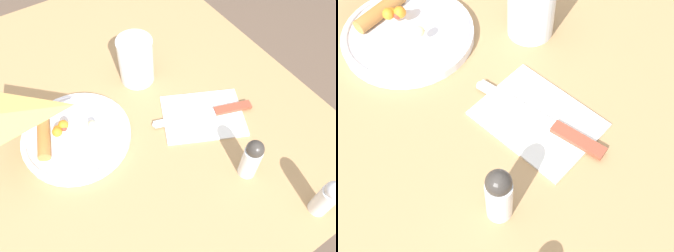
# 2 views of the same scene
# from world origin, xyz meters

# --- Properties ---
(ground_plane) EXTENTS (6.00, 6.00, 0.00)m
(ground_plane) POSITION_xyz_m (0.00, 0.00, 0.00)
(ground_plane) COLOR brown
(dining_table) EXTENTS (1.07, 0.89, 0.71)m
(dining_table) POSITION_xyz_m (0.00, 0.00, 0.62)
(dining_table) COLOR #A87F51
(dining_table) RESTS_ON ground_plane
(plate_pizza) EXTENTS (0.21, 0.21, 0.05)m
(plate_pizza) POSITION_xyz_m (-0.04, 0.04, 0.73)
(plate_pizza) COLOR white
(plate_pizza) RESTS_ON dining_table
(milk_glass) EXTENTS (0.08, 0.08, 0.11)m
(milk_glass) POSITION_xyz_m (-0.23, -0.04, 0.76)
(milk_glass) COLOR white
(milk_glass) RESTS_ON dining_table
(napkin_folded) EXTENTS (0.21, 0.19, 0.00)m
(napkin_folded) POSITION_xyz_m (-0.29, 0.13, 0.71)
(napkin_folded) COLOR white
(napkin_folded) RESTS_ON dining_table
(butter_knife) EXTENTS (0.21, 0.08, 0.01)m
(butter_knife) POSITION_xyz_m (-0.30, 0.13, 0.72)
(butter_knife) COLOR #99422D
(butter_knife) RESTS_ON napkin_folded
(pepper_shaker) EXTENTS (0.03, 0.03, 0.10)m
(pepper_shaker) POSITION_xyz_m (-0.28, 0.28, 0.76)
(pepper_shaker) COLOR white
(pepper_shaker) RESTS_ON dining_table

